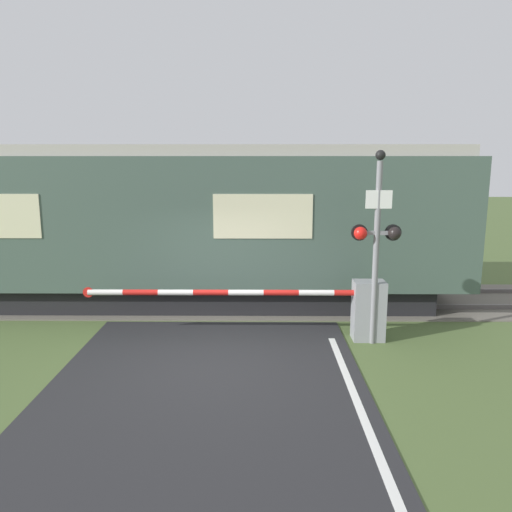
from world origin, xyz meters
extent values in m
plane|color=#4C6033|center=(0.00, 0.00, 0.00)|extent=(80.00, 80.00, 0.00)
cube|color=#666056|center=(0.00, 3.70, 0.01)|extent=(36.00, 3.20, 0.03)
cube|color=#595451|center=(0.00, 2.98, 0.08)|extent=(36.00, 0.08, 0.10)
cube|color=#595451|center=(0.00, 4.42, 0.08)|extent=(36.00, 0.08, 0.10)
cube|color=black|center=(-4.83, 3.70, 0.30)|extent=(19.09, 2.63, 0.60)
cube|color=#42564C|center=(-4.83, 3.70, 2.06)|extent=(20.75, 3.09, 2.91)
cube|color=#ADA89E|center=(-4.83, 3.70, 3.63)|extent=(20.34, 2.84, 0.24)
cube|color=beige|center=(0.88, 2.15, 2.27)|extent=(2.08, 0.02, 0.93)
cube|color=gray|center=(2.91, 1.03, 0.58)|extent=(0.60, 0.44, 1.16)
cylinder|color=gray|center=(2.91, 1.03, 0.93)|extent=(0.16, 0.16, 0.18)
cylinder|color=red|center=(2.58, 1.03, 0.93)|extent=(0.68, 0.11, 0.11)
cylinder|color=white|center=(1.90, 1.03, 0.93)|extent=(0.68, 0.11, 0.11)
cylinder|color=red|center=(1.23, 1.03, 0.93)|extent=(0.68, 0.11, 0.11)
cylinder|color=white|center=(0.55, 1.03, 0.93)|extent=(0.68, 0.11, 0.11)
cylinder|color=red|center=(-0.12, 1.03, 0.93)|extent=(0.68, 0.11, 0.11)
cylinder|color=white|center=(-0.80, 1.03, 0.93)|extent=(0.68, 0.11, 0.11)
cylinder|color=red|center=(-1.47, 1.03, 0.93)|extent=(0.68, 0.11, 0.11)
cylinder|color=white|center=(-2.15, 1.03, 0.93)|extent=(0.68, 0.11, 0.11)
cylinder|color=red|center=(-2.49, 1.03, 0.93)|extent=(0.20, 0.02, 0.20)
cylinder|color=gray|center=(2.96, 0.83, 1.71)|extent=(0.11, 0.11, 3.42)
cube|color=gray|center=(2.96, 0.83, 2.12)|extent=(0.74, 0.07, 0.07)
sphere|color=red|center=(2.65, 0.78, 2.12)|extent=(0.24, 0.24, 0.24)
sphere|color=black|center=(3.27, 0.78, 2.12)|extent=(0.24, 0.24, 0.24)
cylinder|color=black|center=(2.65, 0.89, 2.12)|extent=(0.30, 0.06, 0.30)
cylinder|color=black|center=(3.27, 0.89, 2.12)|extent=(0.30, 0.06, 0.30)
cube|color=white|center=(2.96, 0.79, 2.73)|extent=(0.47, 0.02, 0.33)
sphere|color=black|center=(2.96, 0.83, 3.52)|extent=(0.18, 0.18, 0.18)
camera|label=1|loc=(0.82, -8.22, 3.42)|focal=35.00mm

